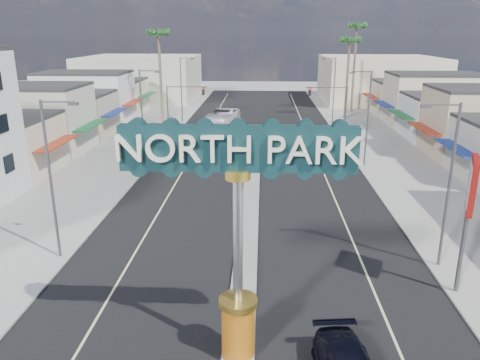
# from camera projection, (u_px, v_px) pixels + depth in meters

# --- Properties ---
(ground) EXTENTS (160.00, 160.00, 0.00)m
(ground) POSITION_uv_depth(u_px,v_px,m) (253.00, 165.00, 45.27)
(ground) COLOR gray
(ground) RESTS_ON ground
(road) EXTENTS (20.00, 120.00, 0.01)m
(road) POSITION_uv_depth(u_px,v_px,m) (253.00, 165.00, 45.26)
(road) COLOR black
(road) RESTS_ON ground
(median_island) EXTENTS (1.30, 30.00, 0.16)m
(median_island) POSITION_uv_depth(u_px,v_px,m) (248.00, 232.00, 30.01)
(median_island) COLOR gray
(median_island) RESTS_ON ground
(sidewalk_left) EXTENTS (8.00, 120.00, 0.12)m
(sidewalk_left) POSITION_uv_depth(u_px,v_px,m) (111.00, 163.00, 45.90)
(sidewalk_left) COLOR gray
(sidewalk_left) RESTS_ON ground
(sidewalk_right) EXTENTS (8.00, 120.00, 0.12)m
(sidewalk_right) POSITION_uv_depth(u_px,v_px,m) (400.00, 166.00, 44.60)
(sidewalk_right) COLOR gray
(sidewalk_right) RESTS_ON ground
(storefront_row_left) EXTENTS (12.00, 42.00, 6.00)m
(storefront_row_left) POSITION_uv_depth(u_px,v_px,m) (62.00, 111.00, 57.85)
(storefront_row_left) COLOR beige
(storefront_row_left) RESTS_ON ground
(storefront_row_right) EXTENTS (12.00, 42.00, 6.00)m
(storefront_row_right) POSITION_uv_depth(u_px,v_px,m) (457.00, 114.00, 55.62)
(storefront_row_right) COLOR #B7B29E
(storefront_row_right) RESTS_ON ground
(backdrop_far_left) EXTENTS (20.00, 20.00, 8.00)m
(backdrop_far_left) POSITION_uv_depth(u_px,v_px,m) (142.00, 78.00, 87.91)
(backdrop_far_left) COLOR #B7B29E
(backdrop_far_left) RESTS_ON ground
(backdrop_far_right) EXTENTS (20.00, 20.00, 8.00)m
(backdrop_far_right) POSITION_uv_depth(u_px,v_px,m) (378.00, 79.00, 85.87)
(backdrop_far_right) COLOR beige
(backdrop_far_right) RESTS_ON ground
(gateway_sign) EXTENTS (8.20, 1.50, 9.15)m
(gateway_sign) POSITION_uv_depth(u_px,v_px,m) (238.00, 218.00, 16.80)
(gateway_sign) COLOR #B55D0D
(gateway_sign) RESTS_ON median_island
(traffic_signal_left) EXTENTS (5.09, 0.45, 6.00)m
(traffic_signal_left) POSITION_uv_depth(u_px,v_px,m) (182.00, 100.00, 57.72)
(traffic_signal_left) COLOR #47474C
(traffic_signal_left) RESTS_ON ground
(traffic_signal_right) EXTENTS (5.09, 0.45, 6.00)m
(traffic_signal_right) POSITION_uv_depth(u_px,v_px,m) (331.00, 101.00, 56.87)
(traffic_signal_right) COLOR #47474C
(traffic_signal_right) RESTS_ON ground
(streetlight_l_near) EXTENTS (2.03, 0.22, 9.00)m
(streetlight_l_near) POSITION_uv_depth(u_px,v_px,m) (53.00, 173.00, 25.18)
(streetlight_l_near) COLOR #47474C
(streetlight_l_near) RESTS_ON ground
(streetlight_l_mid) EXTENTS (2.03, 0.22, 9.00)m
(streetlight_l_mid) POSITION_uv_depth(u_px,v_px,m) (144.00, 112.00, 44.22)
(streetlight_l_mid) COLOR #47474C
(streetlight_l_mid) RESTS_ON ground
(streetlight_l_far) EXTENTS (2.03, 0.22, 9.00)m
(streetlight_l_far) POSITION_uv_depth(u_px,v_px,m) (182.00, 86.00, 65.16)
(streetlight_l_far) COLOR #47474C
(streetlight_l_far) RESTS_ON ground
(streetlight_r_near) EXTENTS (2.03, 0.22, 9.00)m
(streetlight_r_near) POSITION_uv_depth(u_px,v_px,m) (447.00, 179.00, 24.21)
(streetlight_r_near) COLOR #47474C
(streetlight_r_near) RESTS_ON ground
(streetlight_r_mid) EXTENTS (2.03, 0.22, 9.00)m
(streetlight_r_mid) POSITION_uv_depth(u_px,v_px,m) (366.00, 114.00, 43.25)
(streetlight_r_mid) COLOR #47474C
(streetlight_r_mid) RESTS_ON ground
(streetlight_r_far) EXTENTS (2.03, 0.22, 9.00)m
(streetlight_r_far) POSITION_uv_depth(u_px,v_px,m) (333.00, 87.00, 64.19)
(streetlight_r_far) COLOR #47474C
(streetlight_r_far) RESTS_ON ground
(palm_left_far) EXTENTS (2.60, 2.60, 13.10)m
(palm_left_far) POSITION_uv_depth(u_px,v_px,m) (159.00, 38.00, 61.43)
(palm_left_far) COLOR brown
(palm_left_far) RESTS_ON ground
(palm_right_mid) EXTENTS (2.60, 2.60, 12.10)m
(palm_right_mid) POSITION_uv_depth(u_px,v_px,m) (350.00, 45.00, 66.20)
(palm_right_mid) COLOR brown
(palm_right_mid) RESTS_ON ground
(palm_right_far) EXTENTS (2.60, 2.60, 14.10)m
(palm_right_far) POSITION_uv_depth(u_px,v_px,m) (357.00, 31.00, 71.28)
(palm_right_far) COLOR brown
(palm_right_far) RESTS_ON ground
(car_parked_left) EXTENTS (2.13, 5.10, 1.73)m
(car_parked_left) POSITION_uv_depth(u_px,v_px,m) (190.00, 155.00, 45.45)
(car_parked_left) COLOR #5C5C60
(car_parked_left) RESTS_ON ground
(car_parked_right) EXTENTS (2.08, 4.60, 1.47)m
(car_parked_right) POSITION_uv_depth(u_px,v_px,m) (326.00, 153.00, 46.87)
(car_parked_right) COLOR white
(car_parked_right) RESTS_ON ground
(city_bus) EXTENTS (4.19, 13.12, 3.59)m
(city_bus) POSITION_uv_depth(u_px,v_px,m) (219.00, 130.00, 52.41)
(city_bus) COLOR silver
(city_bus) RESTS_ON ground
(bank_pylon_sign) EXTENTS (1.00, 2.07, 6.77)m
(bank_pylon_sign) POSITION_uv_depth(u_px,v_px,m) (471.00, 193.00, 21.56)
(bank_pylon_sign) COLOR #47474C
(bank_pylon_sign) RESTS_ON sidewalk_right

